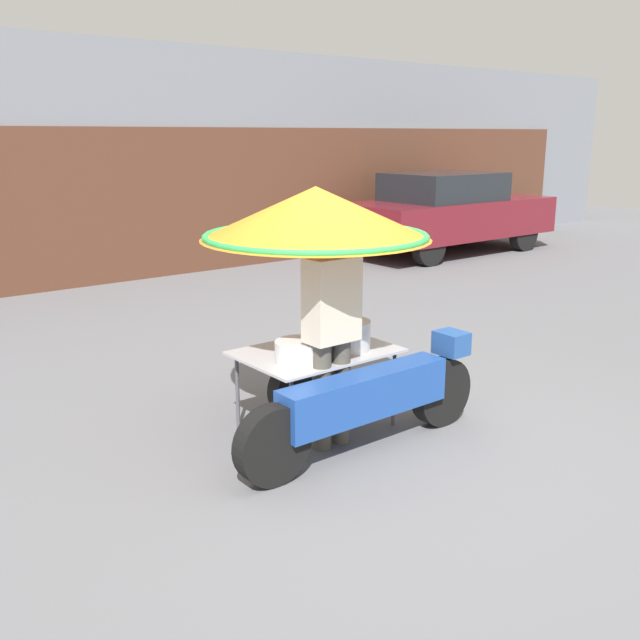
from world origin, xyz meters
The scene contains 6 objects.
ground_plane centered at (0.00, 0.00, 0.00)m, with size 36.00×36.00×0.00m, color slate.
shopfront_building centered at (0.00, 7.93, 1.78)m, with size 28.00×2.06×3.59m.
vendor_motorcycle_cart centered at (-0.08, 0.50, 1.41)m, with size 2.15×1.70×1.86m.
vendor_person centered at (-0.21, 0.23, 0.91)m, with size 0.38×0.22×1.62m.
parked_car centered at (7.08, 5.62, 0.79)m, with size 4.34×1.72×1.53m.
potted_plant centered at (10.95, 6.38, 0.44)m, with size 0.60×0.60×0.80m.
Camera 1 is at (-3.30, -3.52, 2.23)m, focal length 40.00 mm.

